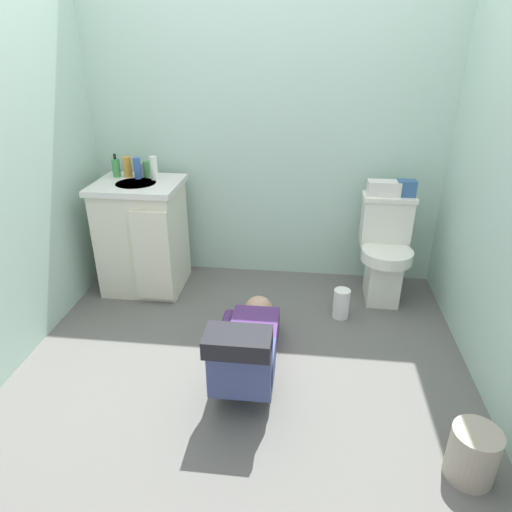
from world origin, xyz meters
TOP-DOWN VIEW (x-y plane):
  - ground_plane at (0.00, 0.00)m, footprint 3.10×3.14m
  - wall_back at (0.00, 1.11)m, footprint 2.76×0.08m
  - toilet at (0.89, 0.76)m, footprint 0.36×0.46m
  - vanity_cabinet at (-0.87, 0.72)m, footprint 0.60×0.53m
  - faucet at (-0.87, 0.87)m, footprint 0.02×0.02m
  - person_plumber at (0.03, -0.20)m, footprint 0.39×1.06m
  - tissue_box at (0.84, 0.85)m, footprint 0.22×0.11m
  - toiletry_bag at (0.99, 0.85)m, footprint 0.12×0.09m
  - soap_dispenser at (-1.06, 0.85)m, footprint 0.06×0.06m
  - bottle_amber at (-0.97, 0.85)m, footprint 0.06×0.06m
  - bottle_blue at (-0.89, 0.82)m, footprint 0.05×0.05m
  - bottle_green at (-0.84, 0.86)m, footprint 0.05×0.05m
  - bottle_white at (-0.76, 0.81)m, footprint 0.05×0.05m
  - trash_can at (1.08, -0.77)m, footprint 0.21×0.21m
  - paper_towel_roll at (0.59, 0.44)m, footprint 0.11×0.11m

SIDE VIEW (x-z plane):
  - ground_plane at x=0.00m, z-range -0.04..0.00m
  - paper_towel_roll at x=0.59m, z-range 0.00..0.21m
  - trash_can at x=1.08m, z-range 0.00..0.25m
  - person_plumber at x=0.03m, z-range -0.08..0.44m
  - toilet at x=0.89m, z-range -0.01..0.74m
  - vanity_cabinet at x=-0.87m, z-range 0.01..0.83m
  - tissue_box at x=0.84m, z-range 0.75..0.85m
  - toiletry_bag at x=0.99m, z-range 0.75..0.86m
  - faucet at x=-0.87m, z-range 0.82..0.92m
  - bottle_green at x=-0.84m, z-range 0.82..0.94m
  - soap_dispenser at x=-1.06m, z-range 0.80..0.97m
  - bottle_amber at x=-0.97m, z-range 0.82..0.97m
  - bottle_blue at x=-0.89m, z-range 0.82..0.97m
  - bottle_white at x=-0.76m, z-range 0.82..0.99m
  - wall_back at x=0.00m, z-range 0.00..2.40m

